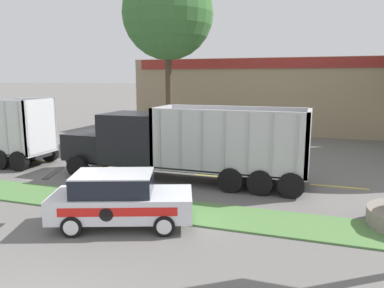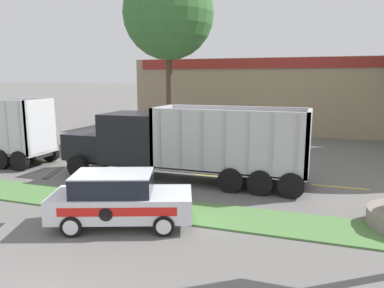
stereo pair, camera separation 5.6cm
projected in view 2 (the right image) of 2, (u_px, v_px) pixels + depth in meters
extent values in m
cube|color=#517F42|center=(158.00, 208.00, 13.43)|extent=(120.00, 2.18, 0.06)
cube|color=yellow|center=(36.00, 161.00, 21.34)|extent=(2.40, 0.14, 0.01)
cube|color=yellow|center=(119.00, 168.00, 19.61)|extent=(2.40, 0.14, 0.01)
cube|color=yellow|center=(219.00, 176.00, 17.89)|extent=(2.40, 0.14, 0.01)
cube|color=yellow|center=(340.00, 187.00, 16.16)|extent=(2.40, 0.14, 0.01)
cube|color=silver|center=(42.00, 126.00, 19.55)|extent=(0.16, 2.33, 2.82)
cube|color=silver|center=(9.00, 122.00, 21.58)|extent=(6.59, 0.16, 2.82)
cube|color=#BCBCC1|center=(6.00, 128.00, 18.81)|extent=(0.10, 0.04, 2.68)
cube|color=#BCBCC1|center=(19.00, 129.00, 18.55)|extent=(0.10, 0.04, 2.68)
cylinder|color=black|center=(20.00, 161.00, 18.93)|extent=(1.02, 0.30, 1.02)
cylinder|color=black|center=(50.00, 153.00, 21.06)|extent=(1.02, 0.30, 1.02)
cylinder|color=black|center=(1.00, 159.00, 19.32)|extent=(1.02, 0.30, 1.02)
cylinder|color=black|center=(33.00, 151.00, 21.45)|extent=(1.02, 0.30, 1.02)
cube|color=black|center=(179.00, 166.00, 17.36)|extent=(11.49, 1.40, 0.18)
cube|color=black|center=(92.00, 145.00, 18.73)|extent=(2.16, 2.09, 1.27)
cube|color=#B7B7BC|center=(74.00, 144.00, 19.08)|extent=(0.06, 1.78, 1.08)
cube|color=black|center=(135.00, 137.00, 17.86)|extent=(2.70, 2.55, 2.32)
cube|color=black|center=(110.00, 128.00, 18.23)|extent=(0.04, 2.17, 1.04)
cylinder|color=silver|center=(156.00, 127.00, 16.52)|extent=(0.14, 0.14, 1.30)
cube|color=#B7B7BC|center=(230.00, 167.00, 16.56)|extent=(6.64, 2.55, 0.12)
cube|color=#B7B7BC|center=(163.00, 134.00, 17.37)|extent=(0.16, 2.55, 2.62)
cube|color=#B7B7BC|center=(308.00, 142.00, 15.30)|extent=(0.16, 2.55, 2.62)
cube|color=#B7B7BC|center=(224.00, 142.00, 15.22)|extent=(6.64, 0.16, 2.62)
cube|color=#B7B7BC|center=(237.00, 134.00, 17.45)|extent=(6.64, 0.16, 2.62)
cube|color=#A3A3A8|center=(159.00, 139.00, 16.04)|extent=(0.10, 0.04, 2.49)
cube|color=#A3A3A8|center=(180.00, 140.00, 15.74)|extent=(0.10, 0.04, 2.49)
cube|color=#A3A3A8|center=(201.00, 141.00, 15.43)|extent=(0.10, 0.04, 2.49)
cube|color=#A3A3A8|center=(224.00, 143.00, 15.13)|extent=(0.10, 0.04, 2.49)
cube|color=#A3A3A8|center=(247.00, 144.00, 14.83)|extent=(0.10, 0.04, 2.49)
cube|color=#A3A3A8|center=(271.00, 145.00, 14.52)|extent=(0.10, 0.04, 2.49)
cube|color=#A3A3A8|center=(296.00, 147.00, 14.22)|extent=(0.10, 0.04, 2.49)
cylinder|color=black|center=(78.00, 167.00, 17.70)|extent=(1.03, 0.30, 1.03)
cylinder|color=black|center=(106.00, 156.00, 20.04)|extent=(1.03, 0.30, 1.03)
cylinder|color=black|center=(291.00, 186.00, 14.57)|extent=(1.03, 0.30, 1.03)
cylinder|color=black|center=(295.00, 171.00, 16.90)|extent=(1.03, 0.30, 1.03)
cylinder|color=black|center=(260.00, 183.00, 14.95)|extent=(1.03, 0.30, 1.03)
cylinder|color=black|center=(268.00, 169.00, 17.29)|extent=(1.03, 0.30, 1.03)
cylinder|color=black|center=(230.00, 180.00, 15.34)|extent=(1.03, 0.30, 1.03)
cylinder|color=black|center=(243.00, 167.00, 17.68)|extent=(1.03, 0.30, 1.03)
cube|color=silver|center=(122.00, 204.00, 11.88)|extent=(4.77, 3.24, 0.75)
cube|color=black|center=(113.00, 184.00, 11.76)|extent=(2.83, 2.36, 0.60)
cube|color=silver|center=(113.00, 174.00, 11.70)|extent=(2.83, 2.36, 0.04)
cube|color=black|center=(54.00, 173.00, 11.66)|extent=(0.69, 1.45, 0.03)
cube|color=red|center=(117.00, 212.00, 10.95)|extent=(3.31, 1.22, 0.26)
cylinder|color=black|center=(106.00, 215.00, 10.95)|extent=(0.39, 0.15, 0.41)
cylinder|color=black|center=(164.00, 226.00, 11.10)|extent=(0.67, 0.41, 0.64)
cylinder|color=silver|center=(164.00, 227.00, 11.00)|extent=(0.43, 0.17, 0.45)
cylinder|color=black|center=(167.00, 206.00, 12.84)|extent=(0.67, 0.41, 0.64)
cylinder|color=silver|center=(167.00, 205.00, 12.94)|extent=(0.43, 0.17, 0.45)
cylinder|color=black|center=(71.00, 226.00, 11.05)|extent=(0.67, 0.41, 0.64)
cylinder|color=silver|center=(70.00, 228.00, 10.95)|extent=(0.43, 0.17, 0.45)
cylinder|color=black|center=(87.00, 206.00, 12.79)|extent=(0.67, 0.41, 0.64)
cylinder|color=silver|center=(88.00, 205.00, 12.89)|extent=(0.43, 0.17, 0.45)
cube|color=#9E896B|center=(287.00, 94.00, 35.55)|extent=(25.54, 12.00, 6.27)
cube|color=maroon|center=(282.00, 63.00, 29.45)|extent=(24.27, 0.10, 0.80)
cylinder|color=#473828|center=(169.00, 94.00, 25.72)|extent=(0.42, 0.42, 7.20)
sphere|color=#386B33|center=(168.00, 14.00, 24.81)|extent=(6.06, 6.06, 6.06)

